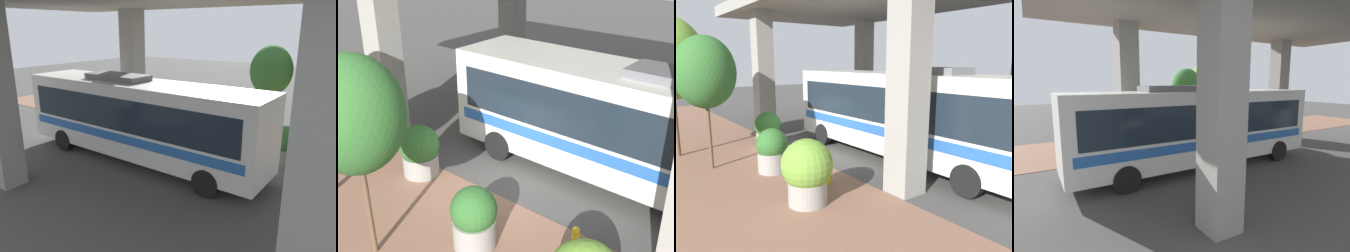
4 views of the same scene
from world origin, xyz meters
TOP-DOWN VIEW (x-y plane):
  - ground_plane at (0.00, 0.00)m, footprint 80.00×80.00m
  - sidewalk_strip at (-3.00, 0.00)m, footprint 6.00×40.00m
  - overpass at (4.00, 0.00)m, footprint 9.40×18.45m
  - bus at (2.86, -2.85)m, footprint 2.64×11.43m
  - fire_hydrant at (-1.02, -3.34)m, footprint 0.39×0.19m
  - planter_front at (-2.29, -4.25)m, footprint 1.43×1.43m
  - planter_middle at (-1.93, -1.14)m, footprint 1.11×1.11m
  - planter_back at (-0.57, 2.40)m, footprint 1.23×1.23m
  - street_tree_near at (-3.60, 0.51)m, footprint 2.13×2.13m
  - street_tree_far at (-4.29, 3.05)m, footprint 2.75×2.75m

SIDE VIEW (x-z plane):
  - ground_plane at x=0.00m, z-range 0.00..0.00m
  - sidewalk_strip at x=-3.00m, z-range 0.00..0.02m
  - fire_hydrant at x=-1.02m, z-range 0.01..1.06m
  - planter_middle at x=-1.93m, z-range 0.00..1.59m
  - planter_back at x=-0.57m, z-range -0.01..1.62m
  - planter_front at x=-2.29m, z-range 0.04..1.90m
  - bus at x=2.86m, z-range 0.15..3.85m
  - street_tree_near at x=-3.60m, z-range 1.12..5.93m
  - street_tree_far at x=-4.29m, z-range 1.18..6.85m
  - overpass at x=4.00m, z-range 2.65..9.75m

